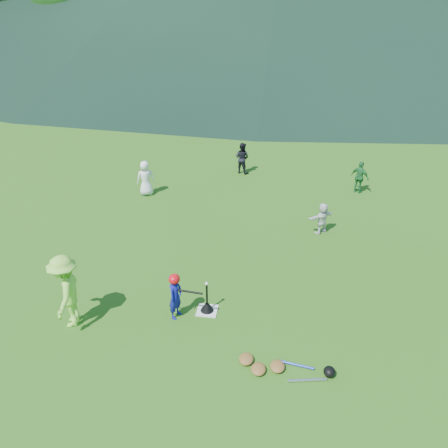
# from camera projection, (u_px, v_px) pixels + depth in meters

# --- Properties ---
(ground) EXTENTS (120.00, 120.00, 0.00)m
(ground) POSITION_uv_depth(u_px,v_px,m) (207.00, 311.00, 9.73)
(ground) COLOR #2F6216
(ground) RESTS_ON ground
(home_plate) EXTENTS (0.45, 0.45, 0.02)m
(home_plate) POSITION_uv_depth(u_px,v_px,m) (207.00, 310.00, 9.73)
(home_plate) COLOR silver
(home_plate) RESTS_ON ground
(baseball) EXTENTS (0.08, 0.08, 0.08)m
(baseball) POSITION_uv_depth(u_px,v_px,m) (207.00, 284.00, 9.39)
(baseball) COLOR white
(baseball) RESTS_ON batting_tee
(batter_child) EXTENTS (0.36, 0.44, 1.06)m
(batter_child) POSITION_uv_depth(u_px,v_px,m) (175.00, 296.00, 9.33)
(batter_child) COLOR #141790
(batter_child) RESTS_ON ground
(adult_coach) EXTENTS (0.82, 1.17, 1.65)m
(adult_coach) POSITION_uv_depth(u_px,v_px,m) (66.00, 291.00, 8.99)
(adult_coach) COLOR #93E443
(adult_coach) RESTS_ON ground
(fielder_a) EXTENTS (0.70, 0.59, 1.23)m
(fielder_a) POSITION_uv_depth(u_px,v_px,m) (146.00, 178.00, 15.18)
(fielder_a) COLOR white
(fielder_a) RESTS_ON ground
(fielder_b) EXTENTS (0.73, 0.65, 1.23)m
(fielder_b) POSITION_uv_depth(u_px,v_px,m) (242.00, 158.00, 17.11)
(fielder_b) COLOR black
(fielder_b) RESTS_ON ground
(fielder_c) EXTENTS (0.71, 0.64, 1.16)m
(fielder_c) POSITION_uv_depth(u_px,v_px,m) (360.00, 177.00, 15.36)
(fielder_c) COLOR #237534
(fielder_c) RESTS_ON ground
(fielder_d) EXTENTS (0.87, 0.76, 0.95)m
(fielder_d) POSITION_uv_depth(u_px,v_px,m) (322.00, 218.00, 12.75)
(fielder_d) COLOR silver
(fielder_d) RESTS_ON ground
(batting_tee) EXTENTS (0.30, 0.30, 0.68)m
(batting_tee) POSITION_uv_depth(u_px,v_px,m) (207.00, 306.00, 9.67)
(batting_tee) COLOR black
(batting_tee) RESTS_ON home_plate
(batter_gear) EXTENTS (0.73, 0.26, 0.42)m
(batter_gear) POSITION_uv_depth(u_px,v_px,m) (175.00, 280.00, 9.13)
(batter_gear) COLOR red
(batter_gear) RESTS_ON ground
(equipment_pile) EXTENTS (1.80, 0.59, 0.19)m
(equipment_pile) POSITION_uv_depth(u_px,v_px,m) (278.00, 367.00, 8.17)
(equipment_pile) COLOR olive
(equipment_pile) RESTS_ON ground
(outfield_fence) EXTENTS (70.07, 0.08, 1.33)m
(outfield_fence) POSITION_uv_depth(u_px,v_px,m) (273.00, 77.00, 33.96)
(outfield_fence) COLOR gray
(outfield_fence) RESTS_ON ground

